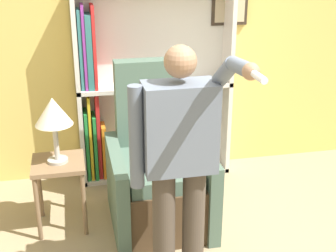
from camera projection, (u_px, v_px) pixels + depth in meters
The scene contains 6 objects.
wall_back at pixel (171, 34), 4.51m from camera, with size 8.00×0.11×2.80m.
bookcase at pixel (138, 89), 4.48m from camera, with size 1.49×0.28×1.88m.
armchair at pixel (158, 176), 3.93m from camera, with size 0.80×0.92×1.32m.
person_standing at pixel (179, 158), 2.92m from camera, with size 0.60×0.78×1.68m.
side_table at pixel (59, 174), 3.78m from camera, with size 0.42×0.42×0.59m.
table_lamp at pixel (53, 114), 3.59m from camera, with size 0.29×0.29×0.54m.
Camera 1 is at (-0.96, -2.39, 2.23)m, focal length 50.00 mm.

